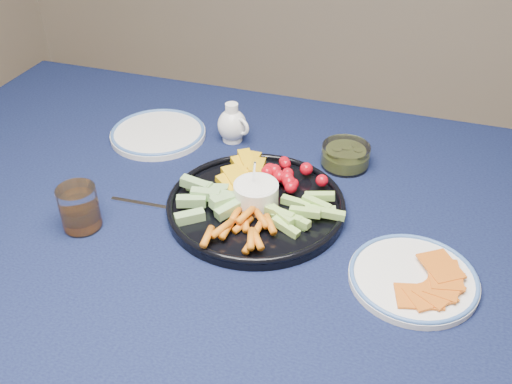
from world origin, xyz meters
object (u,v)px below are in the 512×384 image
(crudite_platter, at_px, (255,202))
(pickle_bowl, at_px, (345,157))
(side_plate_extra, at_px, (158,133))
(juice_tumbler, at_px, (80,210))
(creamer_pitcher, at_px, (232,125))
(dining_table, at_px, (249,256))
(cheese_plate, at_px, (414,276))

(crudite_platter, relative_size, pickle_bowl, 3.34)
(crudite_platter, distance_m, side_plate_extra, 0.36)
(juice_tumbler, xyz_separation_m, side_plate_extra, (-0.01, 0.34, -0.03))
(pickle_bowl, bearing_deg, creamer_pitcher, 174.94)
(dining_table, xyz_separation_m, juice_tumbler, (-0.29, -0.11, 0.12))
(pickle_bowl, bearing_deg, dining_table, -118.11)
(pickle_bowl, bearing_deg, cheese_plate, -60.76)
(crudite_platter, relative_size, creamer_pitcher, 3.72)
(juice_tumbler, bearing_deg, creamer_pitcher, 67.85)
(dining_table, relative_size, side_plate_extra, 7.56)
(pickle_bowl, relative_size, juice_tumbler, 1.21)
(juice_tumbler, distance_m, side_plate_extra, 0.35)
(creamer_pitcher, height_order, juice_tumbler, creamer_pitcher)
(dining_table, distance_m, creamer_pitcher, 0.33)
(crudite_platter, distance_m, pickle_bowl, 0.25)
(juice_tumbler, relative_size, side_plate_extra, 0.39)
(dining_table, distance_m, juice_tumbler, 0.33)
(juice_tumbler, bearing_deg, side_plate_extra, 92.41)
(creamer_pitcher, bearing_deg, pickle_bowl, -5.06)
(cheese_plate, distance_m, side_plate_extra, 0.68)
(creamer_pitcher, distance_m, cheese_plate, 0.56)
(creamer_pitcher, bearing_deg, juice_tumbler, -112.15)
(dining_table, xyz_separation_m, cheese_plate, (0.31, -0.07, 0.10))
(crudite_platter, bearing_deg, cheese_plate, -17.94)
(pickle_bowl, distance_m, side_plate_extra, 0.44)
(crudite_platter, bearing_deg, juice_tumbler, -153.26)
(side_plate_extra, bearing_deg, pickle_bowl, 2.17)
(juice_tumbler, bearing_deg, crudite_platter, 26.74)
(crudite_platter, distance_m, creamer_pitcher, 0.27)
(dining_table, relative_size, crudite_platter, 4.84)
(dining_table, height_order, juice_tumbler, juice_tumbler)
(crudite_platter, height_order, juice_tumbler, crudite_platter)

